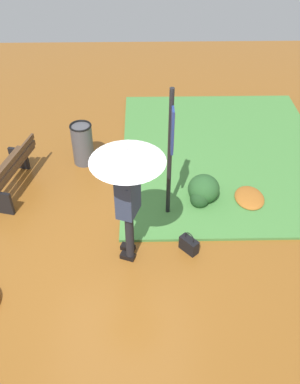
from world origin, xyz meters
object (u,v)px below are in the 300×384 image
Objects in this scene: trash_bin at (83,144)px; person_with_umbrella at (128,177)px; park_bench at (11,171)px; handbag at (189,245)px; info_sign_post at (171,141)px.

person_with_umbrella is at bearing 20.91° from trash_bin.
park_bench is at bearing -128.46° from person_with_umbrella.
trash_bin is at bearing -159.09° from person_with_umbrella.
handbag is at bearing 98.12° from person_with_umbrella.
person_with_umbrella is at bearing -81.88° from handbag.
info_sign_post reaches higher than handbag.
person_with_umbrella is 1.68m from handbag.
park_bench is at bearing -55.12° from trash_bin.
park_bench is (-1.68, -2.12, -1.15)m from person_with_umbrella.
park_bench is at bearing -117.42° from handbag.
trash_bin is (-2.37, -1.84, 0.29)m from handbag.
person_with_umbrella is at bearing 51.54° from park_bench.
handbag is at bearing 17.66° from info_sign_post.
handbag is 3.39m from park_bench.
info_sign_post is 1.59m from handbag.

